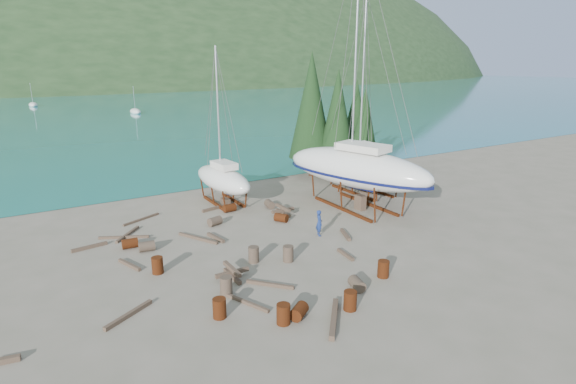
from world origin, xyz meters
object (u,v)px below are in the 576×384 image
large_sailboat_near (357,168)px  large_sailboat_far (363,162)px  small_sailboat_shore (223,179)px  worker (319,223)px

large_sailboat_near → large_sailboat_far: 4.38m
small_sailboat_shore → worker: 9.81m
large_sailboat_far → small_sailboat_shore: large_sailboat_far is taller
worker → small_sailboat_shore: bearing=31.5°
large_sailboat_near → small_sailboat_shore: (-7.94, 6.21, -1.14)m
large_sailboat_far → worker: bearing=-141.7°
large_sailboat_far → small_sailboat_shore: size_ratio=1.34×
large_sailboat_far → worker: 10.88m
large_sailboat_near → small_sailboat_shore: bearing=125.3°
worker → large_sailboat_far: bearing=-37.2°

